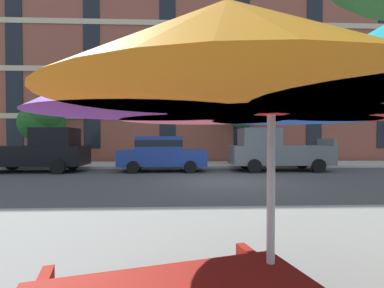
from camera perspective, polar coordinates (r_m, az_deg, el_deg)
ground_plane at (r=11.33m, az=6.51°, el=-7.41°), size 120.00×120.00×0.00m
sidewalk_far at (r=18.03m, az=3.13°, el=-4.04°), size 56.00×3.60×0.12m
apartment_building at (r=26.54m, az=1.38°, el=11.37°), size 41.18×12.08×12.80m
pickup_black at (r=16.38m, az=-27.97°, el=-1.29°), size 5.10×2.12×2.20m
sedan_blue at (r=14.81m, az=-5.96°, el=-1.71°), size 4.40×1.98×1.78m
pickup_gray at (r=15.59m, az=16.09°, el=-1.32°), size 5.10×2.12×2.20m
street_tree_left at (r=20.06m, az=-27.29°, el=4.20°), size 2.69×2.50×4.20m
street_tree_middle at (r=18.65m, az=9.63°, el=6.96°), size 2.56×3.04×4.87m
patio_umbrella at (r=2.21m, az=15.37°, el=11.56°), size 3.37×3.13×2.38m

